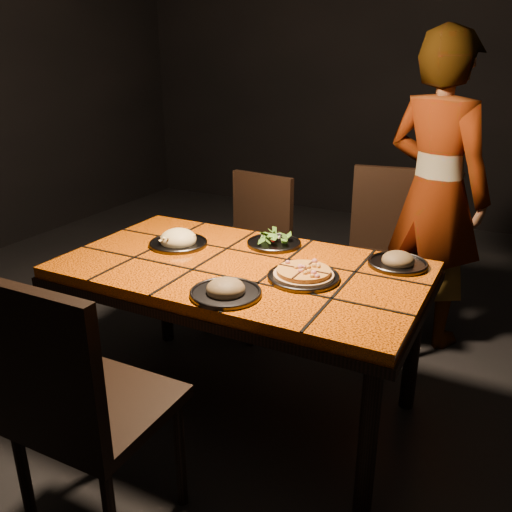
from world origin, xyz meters
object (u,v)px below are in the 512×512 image
at_px(dining_table, 241,281).
at_px(plate_pasta, 178,240).
at_px(chair_near, 75,401).
at_px(plate_pizza, 303,275).
at_px(chair_far_right, 386,244).
at_px(chair_far_left, 252,242).
at_px(diner, 435,193).

xyz_separation_m(dining_table, plate_pasta, (-0.40, 0.08, 0.10)).
xyz_separation_m(chair_near, plate_pizza, (0.41, 0.91, 0.17)).
height_order(chair_near, plate_pasta, chair_near).
bearing_deg(chair_far_right, chair_far_left, -172.98).
height_order(chair_near, diner, diner).
distance_m(chair_near, plate_pizza, 1.01).
distance_m(chair_far_left, plate_pizza, 1.11).
height_order(chair_far_right, plate_pizza, chair_far_right).
bearing_deg(dining_table, chair_far_left, 114.55).
bearing_deg(chair_far_left, diner, 27.40).
bearing_deg(chair_far_left, plate_pasta, -83.51).
bearing_deg(dining_table, plate_pizza, -4.28).
bearing_deg(chair_near, diner, -109.36).
xyz_separation_m(chair_far_right, plate_pasta, (-0.79, -0.96, 0.19)).
height_order(chair_far_left, diner, diner).
bearing_deg(plate_pizza, diner, 75.37).
bearing_deg(diner, chair_far_right, 50.89).
xyz_separation_m(dining_table, diner, (0.62, 1.16, 0.22)).
bearing_deg(chair_far_left, plate_pizza, -42.46).
relative_size(chair_far_right, plate_pasta, 3.55).
height_order(chair_far_right, plate_pasta, chair_far_right).
xyz_separation_m(dining_table, plate_pizza, (0.31, -0.02, 0.10)).
height_order(chair_near, chair_far_right, chair_near).
distance_m(chair_far_right, plate_pizza, 1.09).
bearing_deg(diner, plate_pizza, 100.00).
bearing_deg(dining_table, chair_far_right, 69.29).
bearing_deg(chair_near, chair_far_right, -104.46).
xyz_separation_m(chair_near, chair_far_right, (0.49, 1.98, -0.01)).
xyz_separation_m(chair_far_left, diner, (0.99, 0.34, 0.35)).
bearing_deg(diner, dining_table, 86.52).
bearing_deg(diner, chair_far_left, 43.63).
height_order(dining_table, chair_far_right, chair_far_right).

